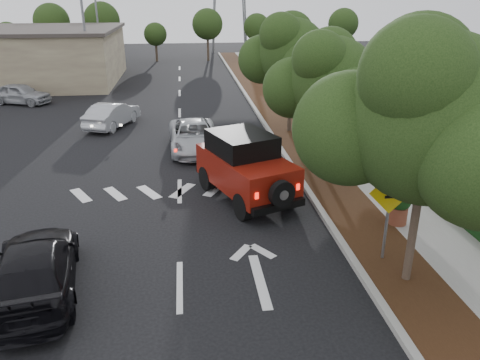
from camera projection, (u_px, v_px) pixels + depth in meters
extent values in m
plane|color=black|center=(180.00, 286.00, 11.52)|extent=(120.00, 120.00, 0.00)
cube|color=#9E9B93|center=(273.00, 138.00, 23.05)|extent=(0.20, 70.00, 0.15)
cube|color=black|center=(293.00, 137.00, 23.17)|extent=(1.80, 70.00, 0.12)
cube|color=gray|center=(330.00, 136.00, 23.38)|extent=(2.00, 70.00, 0.12)
cube|color=black|center=(358.00, 128.00, 23.41)|extent=(0.80, 70.00, 0.80)
cylinder|color=black|center=(207.00, 178.00, 17.03)|extent=(0.60, 0.93, 0.88)
cylinder|color=black|center=(248.00, 170.00, 17.78)|extent=(0.60, 0.93, 0.88)
cylinder|color=black|center=(243.00, 206.00, 14.77)|extent=(0.60, 0.93, 0.88)
cylinder|color=black|center=(288.00, 196.00, 15.52)|extent=(0.60, 0.93, 0.88)
cube|color=maroon|center=(246.00, 171.00, 16.05)|extent=(3.30, 4.49, 1.10)
cube|color=black|center=(242.00, 143.00, 15.99)|extent=(2.50, 2.73, 0.70)
cube|color=maroon|center=(226.00, 160.00, 17.35)|extent=(2.03, 1.68, 0.90)
cube|color=black|center=(279.00, 207.00, 14.50)|extent=(1.82, 0.86, 0.24)
cylinder|color=black|center=(282.00, 194.00, 14.19)|extent=(0.86, 0.53, 0.83)
cube|color=#FF190C|center=(257.00, 196.00, 14.05)|extent=(0.12, 0.08, 0.20)
cube|color=#FF190C|center=(298.00, 187.00, 14.70)|extent=(0.12, 0.08, 0.20)
imported|color=#B3B6BB|center=(194.00, 136.00, 21.26)|extent=(2.38, 4.78, 1.30)
imported|color=black|center=(35.00, 269.00, 11.03)|extent=(2.60, 4.81, 1.32)
imported|color=#ADAFB5|center=(112.00, 115.00, 24.98)|extent=(2.72, 4.20, 1.31)
imported|color=#9FA1A6|center=(20.00, 94.00, 30.11)|extent=(4.18, 2.86, 1.32)
cylinder|color=slate|center=(387.00, 219.00, 12.10)|extent=(0.08, 0.08, 2.29)
cube|color=yellow|center=(391.00, 193.00, 11.79)|extent=(1.17, 0.03, 1.17)
cube|color=black|center=(392.00, 189.00, 11.72)|extent=(0.37, 0.01, 0.08)
cube|color=black|center=(391.00, 197.00, 11.81)|extent=(0.33, 0.01, 0.08)
cylinder|color=brown|center=(398.00, 215.00, 14.30)|extent=(0.59, 0.59, 0.55)
sphere|color=black|center=(400.00, 200.00, 14.10)|extent=(0.69, 0.69, 0.69)
imported|color=black|center=(400.00, 197.00, 14.07)|extent=(0.62, 0.54, 0.65)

